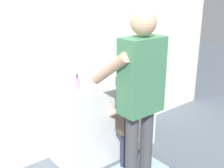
{
  "coord_description": "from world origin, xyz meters",
  "views": [
    {
      "loc": [
        -1.85,
        -2.12,
        1.9
      ],
      "look_at": [
        0.0,
        0.15,
        0.89
      ],
      "focal_mm": 46.02,
      "sensor_mm": 36.0,
      "label": 1
    }
  ],
  "objects": [
    {
      "name": "adult_parent",
      "position": [
        -0.11,
        -0.39,
        1.03
      ],
      "size": [
        0.53,
        0.56,
        1.72
      ],
      "color": "#47474C",
      "rests_on": "ground"
    },
    {
      "name": "child_toddler",
      "position": [
        0.0,
        -0.1,
        0.55
      ],
      "size": [
        0.28,
        0.28,
        0.92
      ],
      "color": "#2D334C",
      "rests_on": "ground"
    },
    {
      "name": "soap_bottle",
      "position": [
        -0.36,
        0.27,
        0.94
      ],
      "size": [
        0.06,
        0.06,
        0.17
      ],
      "color": "#B27FC6",
      "rests_on": "vanity_cabinet"
    },
    {
      "name": "ground_plane",
      "position": [
        0.0,
        0.0,
        0.0
      ],
      "size": [
        14.0,
        14.0,
        0.0
      ],
      "primitive_type": "plane",
      "color": "slate"
    },
    {
      "name": "vanity_cabinet",
      "position": [
        0.0,
        0.3,
        0.44
      ],
      "size": [
        1.2,
        0.54,
        0.88
      ],
      "primitive_type": "cube",
      "color": "white",
      "rests_on": "ground"
    },
    {
      "name": "toothbrush_cup",
      "position": [
        0.41,
        0.34,
        0.93
      ],
      "size": [
        0.07,
        0.07,
        0.21
      ],
      "color": "silver",
      "rests_on": "vanity_cabinet"
    },
    {
      "name": "back_wall",
      "position": [
        0.0,
        0.62,
        1.35
      ],
      "size": [
        4.4,
        0.08,
        2.7
      ],
      "color": "silver",
      "rests_on": "ground"
    },
    {
      "name": "sink_basin",
      "position": [
        0.0,
        0.28,
        0.93
      ],
      "size": [
        0.38,
        0.38,
        0.11
      ],
      "color": "white",
      "rests_on": "vanity_cabinet"
    },
    {
      "name": "faucet",
      "position": [
        0.0,
        0.51,
        0.96
      ],
      "size": [
        0.18,
        0.14,
        0.18
      ],
      "color": "#B7BABF",
      "rests_on": "vanity_cabinet"
    }
  ]
}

